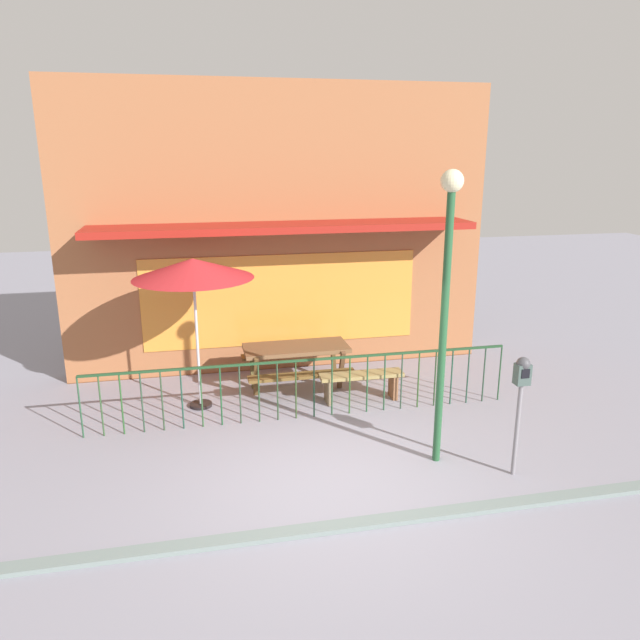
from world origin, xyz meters
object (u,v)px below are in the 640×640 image
object	(u,v)px
patio_umbrella	(193,269)
patio_bench	(361,380)
street_lamp	(446,278)
picnic_table_left	(296,355)
parking_meter_near	(521,385)

from	to	relation	value
patio_umbrella	patio_bench	distance (m)	3.27
patio_umbrella	street_lamp	bearing A→B (deg)	-38.77
picnic_table_left	patio_umbrella	world-z (taller)	patio_umbrella
street_lamp	picnic_table_left	bearing A→B (deg)	115.76
patio_umbrella	street_lamp	distance (m)	3.94
parking_meter_near	patio_umbrella	bearing A→B (deg)	142.21
patio_umbrella	street_lamp	world-z (taller)	street_lamp
patio_bench	street_lamp	world-z (taller)	street_lamp
picnic_table_left	parking_meter_near	distance (m)	4.17
patio_bench	patio_umbrella	bearing A→B (deg)	173.22
picnic_table_left	patio_bench	size ratio (longest dim) A/B	1.29
picnic_table_left	patio_umbrella	size ratio (longest dim) A/B	0.74
patio_bench	parking_meter_near	bearing A→B (deg)	-64.91
picnic_table_left	patio_bench	distance (m)	1.25
picnic_table_left	street_lamp	distance (m)	3.75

